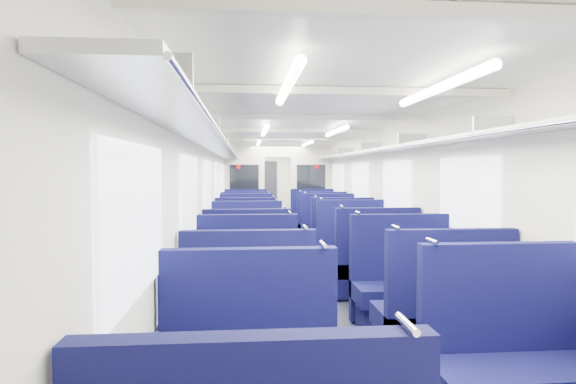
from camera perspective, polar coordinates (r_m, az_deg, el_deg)
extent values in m
cube|color=black|center=(10.11, -0.14, -6.88)|extent=(2.80, 18.00, 0.01)
cube|color=white|center=(9.99, -0.14, 6.53)|extent=(2.80, 18.00, 0.01)
cube|color=silver|center=(9.96, -8.19, -0.24)|extent=(0.02, 18.00, 2.35)
cube|color=#101137|center=(10.03, -8.08, -4.96)|extent=(0.03, 17.90, 0.70)
cube|color=silver|center=(10.19, 7.72, -0.18)|extent=(0.02, 18.00, 2.35)
cube|color=#101137|center=(10.26, 7.61, -4.78)|extent=(0.03, 17.90, 0.70)
cube|color=silver|center=(18.96, -2.46, 1.13)|extent=(2.80, 0.02, 2.35)
cube|color=#B2B5BA|center=(9.94, -7.18, 4.34)|extent=(0.34, 17.40, 0.04)
cylinder|color=silver|center=(9.94, -6.14, 4.23)|extent=(0.02, 17.40, 0.02)
cube|color=#B2B5BA|center=(2.00, -16.04, 13.47)|extent=(0.34, 0.03, 0.14)
cube|color=#B2B5BA|center=(3.97, -10.47, 8.09)|extent=(0.34, 0.03, 0.14)
cube|color=#B2B5BA|center=(5.95, -8.64, 6.26)|extent=(0.34, 0.03, 0.14)
cube|color=#B2B5BA|center=(7.95, -7.73, 5.35)|extent=(0.34, 0.03, 0.14)
cube|color=#B2B5BA|center=(9.94, -7.19, 4.80)|extent=(0.34, 0.03, 0.14)
cube|color=#B2B5BA|center=(11.94, -6.83, 4.44)|extent=(0.34, 0.03, 0.14)
cube|color=#B2B5BA|center=(13.94, -6.57, 4.18)|extent=(0.34, 0.03, 0.14)
cube|color=#B2B5BA|center=(15.94, -6.38, 3.98)|extent=(0.34, 0.03, 0.14)
cube|color=#B2B5BA|center=(17.94, -6.23, 3.83)|extent=(0.34, 0.03, 0.14)
cube|color=#B2B5BA|center=(10.15, 6.76, 4.31)|extent=(0.34, 17.40, 0.04)
cylinder|color=silver|center=(10.11, 5.76, 4.21)|extent=(0.02, 17.40, 0.02)
cube|color=#B2B5BA|center=(4.46, 22.85, 7.32)|extent=(0.34, 0.03, 0.14)
cube|color=#B2B5BA|center=(6.29, 14.26, 6.01)|extent=(0.34, 0.03, 0.14)
cube|color=#B2B5BA|center=(8.20, 9.63, 5.25)|extent=(0.34, 0.03, 0.14)
cube|color=#B2B5BA|center=(10.15, 6.76, 4.76)|extent=(0.34, 0.03, 0.14)
cube|color=#B2B5BA|center=(12.11, 4.82, 4.42)|extent=(0.34, 0.03, 0.14)
cube|color=#B2B5BA|center=(14.09, 3.43, 4.17)|extent=(0.34, 0.03, 0.14)
cube|color=#B2B5BA|center=(16.07, 2.38, 3.98)|extent=(0.34, 0.03, 0.14)
cube|color=#B2B5BA|center=(18.05, 1.56, 3.84)|extent=(0.34, 0.03, 0.14)
cube|color=white|center=(2.50, -17.27, -3.22)|extent=(0.02, 1.30, 0.75)
cube|color=white|center=(4.77, -11.41, -0.43)|extent=(0.02, 1.30, 0.75)
cube|color=white|center=(7.05, -9.34, 0.57)|extent=(0.02, 1.30, 0.75)
cube|color=white|center=(9.35, -8.28, 1.07)|extent=(0.02, 1.30, 0.75)
cube|color=white|center=(11.65, -7.64, 1.38)|extent=(0.02, 1.30, 0.75)
cube|color=white|center=(14.44, -7.14, 1.62)|extent=(0.02, 1.30, 0.75)
cube|color=white|center=(16.74, -6.85, 1.76)|extent=(0.02, 1.30, 0.75)
cube|color=white|center=(5.24, 20.18, -0.27)|extent=(0.02, 1.30, 0.75)
cube|color=white|center=(7.38, 12.56, 0.63)|extent=(0.02, 1.30, 0.75)
cube|color=white|center=(9.60, 8.41, 1.11)|extent=(0.02, 1.30, 0.75)
cube|color=white|center=(11.84, 5.82, 1.41)|extent=(0.02, 1.30, 0.75)
cube|color=white|center=(14.60, 3.75, 1.65)|extent=(0.02, 1.30, 0.75)
cube|color=white|center=(16.88, 2.56, 1.78)|extent=(0.02, 1.30, 0.75)
cube|color=silver|center=(2.20, 19.01, 19.37)|extent=(2.70, 0.06, 0.06)
cube|color=silver|center=(4.07, 7.23, 11.66)|extent=(2.70, 0.06, 0.06)
cube|color=silver|center=(6.03, 3.14, 8.73)|extent=(2.70, 0.06, 0.06)
cube|color=silver|center=(8.00, 1.09, 7.22)|extent=(2.70, 0.06, 0.06)
cube|color=silver|center=(9.99, -0.14, 6.31)|extent=(2.70, 0.06, 0.06)
cube|color=silver|center=(11.98, -0.96, 5.69)|extent=(2.70, 0.06, 0.06)
cube|color=silver|center=(13.97, -1.55, 5.26)|extent=(2.70, 0.06, 0.06)
cube|color=silver|center=(15.97, -1.98, 4.93)|extent=(2.70, 0.06, 0.06)
cube|color=silver|center=(17.96, -2.33, 4.67)|extent=(2.70, 0.06, 0.06)
cylinder|color=white|center=(3.49, -0.04, 12.36)|extent=(0.07, 1.60, 0.07)
cylinder|color=white|center=(7.46, -2.73, 7.17)|extent=(0.07, 1.60, 0.07)
cylinder|color=white|center=(10.95, -3.47, 5.72)|extent=(0.07, 1.60, 0.07)
cylinder|color=white|center=(15.44, -3.93, 4.81)|extent=(0.07, 1.60, 0.07)
cylinder|color=white|center=(3.75, 17.31, 11.56)|extent=(0.07, 1.60, 0.07)
cylinder|color=white|center=(7.58, 5.66, 7.08)|extent=(0.07, 1.60, 0.07)
cylinder|color=white|center=(11.04, 2.27, 5.69)|extent=(0.07, 1.60, 0.07)
cylinder|color=white|center=(15.50, 0.15, 4.81)|extent=(0.07, 1.60, 0.07)
cube|color=black|center=(18.90, -2.45, 0.60)|extent=(0.75, 0.06, 2.00)
cube|color=silver|center=(12.74, -5.14, 0.40)|extent=(1.05, 0.08, 2.35)
cube|color=black|center=(12.69, -5.15, 1.40)|extent=(0.76, 0.02, 0.80)
cylinder|color=red|center=(12.68, -5.83, 2.98)|extent=(0.12, 0.01, 0.12)
cube|color=silver|center=(12.86, 2.68, 0.42)|extent=(1.05, 0.08, 2.35)
cube|color=black|center=(12.80, 2.71, 1.42)|extent=(0.76, 0.02, 0.80)
cylinder|color=red|center=(12.82, 3.38, 2.98)|extent=(0.12, 0.01, 0.12)
cube|color=silver|center=(12.77, -1.22, 4.90)|extent=(0.70, 0.08, 0.35)
cylinder|color=silver|center=(1.56, 13.78, -14.80)|extent=(0.02, 0.17, 0.02)
cube|color=#0D0F42|center=(3.17, -4.58, -17.04)|extent=(1.09, 0.10, 1.17)
cylinder|color=silver|center=(3.06, 4.14, -6.10)|extent=(0.02, 0.17, 0.02)
cube|color=#0D0F42|center=(3.53, 25.27, -19.12)|extent=(1.09, 0.57, 0.19)
cube|color=#0D0F42|center=(3.65, 23.43, -14.58)|extent=(1.09, 0.10, 1.17)
cylinder|color=silver|center=(3.33, 16.55, -5.50)|extent=(0.02, 0.17, 0.02)
cube|color=#0D0F42|center=(4.33, -4.69, -14.79)|extent=(1.09, 0.57, 0.19)
cube|color=#0D0E37|center=(4.40, -4.68, -17.70)|extent=(1.01, 0.46, 0.28)
cube|color=#0D0F42|center=(4.04, -4.68, -12.69)|extent=(1.09, 0.10, 1.17)
cylinder|color=silver|center=(3.95, 2.03, -4.11)|extent=(0.02, 0.17, 0.02)
cube|color=#0D0F42|center=(4.58, 17.26, -13.93)|extent=(1.09, 0.57, 0.19)
cube|color=#0D0E37|center=(4.65, 17.22, -16.70)|extent=(1.01, 0.46, 0.28)
cube|color=#0D0F42|center=(4.31, 18.51, -11.85)|extent=(1.09, 0.10, 1.17)
cylinder|color=silver|center=(4.04, 12.58, -4.03)|extent=(0.02, 0.17, 0.02)
cube|color=#0D0F42|center=(5.19, -4.75, -11.81)|extent=(1.09, 0.57, 0.19)
cube|color=#0D0E37|center=(5.26, -4.74, -14.29)|extent=(1.01, 0.46, 0.28)
cube|color=#0D0F42|center=(5.37, -4.78, -8.83)|extent=(1.09, 0.10, 1.17)
cylinder|color=silver|center=(5.31, 0.21, -2.38)|extent=(0.02, 0.17, 0.02)
cube|color=#0D0F42|center=(5.36, 13.66, -11.42)|extent=(1.09, 0.57, 0.19)
cube|color=#0D0E37|center=(5.43, 13.63, -13.82)|extent=(1.01, 0.46, 0.28)
cube|color=#0D0F42|center=(5.53, 12.90, -8.56)|extent=(1.09, 0.10, 1.17)
cylinder|color=silver|center=(5.32, 8.21, -2.40)|extent=(0.02, 0.17, 0.02)
cube|color=#0D0F42|center=(6.36, -4.81, -9.12)|extent=(1.09, 0.57, 0.19)
cube|color=#0D0E37|center=(6.41, -4.80, -11.17)|extent=(1.01, 0.46, 0.28)
cube|color=#0D0F42|center=(6.09, -4.81, -7.47)|extent=(1.09, 0.10, 1.17)
cylinder|color=silver|center=(6.03, -0.42, -1.78)|extent=(0.02, 0.17, 0.02)
cube|color=#0D0F42|center=(6.62, 9.88, -8.69)|extent=(1.09, 0.57, 0.19)
cube|color=#0D0E37|center=(6.67, 9.86, -10.66)|extent=(1.01, 0.46, 0.28)
cube|color=#0D0F42|center=(6.36, 10.44, -7.07)|extent=(1.09, 0.10, 1.17)
cylinder|color=silver|center=(6.18, 6.34, -1.69)|extent=(0.02, 0.17, 0.02)
cube|color=#0D0F42|center=(7.42, -4.84, -7.43)|extent=(1.09, 0.57, 0.19)
cube|color=#0D0E37|center=(7.46, -4.83, -9.21)|extent=(1.01, 0.46, 0.28)
cube|color=#0D0F42|center=(7.61, -4.85, -5.44)|extent=(1.09, 0.10, 1.17)
cylinder|color=silver|center=(7.57, -1.36, -0.88)|extent=(0.02, 0.17, 0.02)
cube|color=#0D0F42|center=(7.74, 7.64, -7.03)|extent=(1.09, 0.57, 0.19)
cube|color=#0D0E37|center=(7.78, 7.63, -8.73)|extent=(1.01, 0.46, 0.28)
cube|color=#0D0F42|center=(7.93, 7.28, -5.13)|extent=(1.09, 0.10, 1.17)
cylinder|color=silver|center=(7.78, 3.97, -0.79)|extent=(0.02, 0.17, 0.02)
cube|color=#0D0F42|center=(8.79, -4.87, -5.85)|extent=(1.09, 0.57, 0.19)
cube|color=#0D0E37|center=(8.82, -4.87, -7.36)|extent=(1.01, 0.46, 0.28)
cube|color=#0D0F42|center=(8.52, -4.87, -4.57)|extent=(1.09, 0.10, 1.17)
cylinder|color=silver|center=(8.48, -1.76, -0.50)|extent=(0.02, 0.17, 0.02)
cube|color=#0D0F42|center=(8.80, 6.07, -5.85)|extent=(1.09, 0.57, 0.19)
cube|color=#0D0E37|center=(8.83, 6.06, -7.35)|extent=(1.01, 0.46, 0.28)
cube|color=#0D0F42|center=(8.54, 6.38, -4.56)|extent=(1.09, 0.10, 1.17)
cylinder|color=silver|center=(8.40, 3.30, -0.54)|extent=(0.02, 0.17, 0.02)
cube|color=#0D0F42|center=(9.77, -4.89, -4.99)|extent=(1.09, 0.57, 0.19)
cube|color=#0D0E37|center=(9.81, -4.88, -6.35)|extent=(1.01, 0.46, 0.28)
cube|color=#0D0F42|center=(9.98, -4.90, -3.52)|extent=(1.09, 0.10, 1.17)
cylinder|color=silver|center=(9.94, -2.24, -0.04)|extent=(0.02, 0.17, 0.02)
cube|color=#0D0F42|center=(9.80, 4.90, -4.97)|extent=(1.09, 0.57, 0.19)
cube|color=#0D0E37|center=(9.83, 4.90, -6.33)|extent=(1.01, 0.46, 0.28)
cube|color=#0D0F42|center=(10.00, 4.68, -3.50)|extent=(1.09, 0.10, 1.17)
cylinder|color=silver|center=(9.89, 2.04, -0.06)|extent=(0.02, 0.17, 0.02)
cube|color=#0D0F42|center=(10.95, -4.91, -4.17)|extent=(1.09, 0.57, 0.19)
cube|color=#0D0E37|center=(10.98, -4.90, -5.39)|extent=(1.01, 0.46, 0.28)
cube|color=#0D0F42|center=(10.69, -4.91, -3.11)|extent=(1.09, 0.10, 1.17)
cylinder|color=silver|center=(10.66, -2.43, 0.13)|extent=(0.02, 0.17, 0.02)
cube|color=#0D0F42|center=(11.02, 3.78, -4.12)|extent=(1.09, 0.57, 0.19)
cube|color=#0D0E37|center=(11.05, 3.77, -5.33)|extent=(1.01, 0.46, 0.28)
cube|color=#0D0F42|center=(10.77, 3.97, -3.06)|extent=(1.09, 0.10, 1.17)
cylinder|color=silver|center=(10.66, 1.52, 0.14)|extent=(0.02, 0.17, 0.02)
cube|color=#0D0F42|center=(11.96, -4.92, -3.60)|extent=(1.09, 0.57, 0.19)
cube|color=#0D0E37|center=(11.98, -4.91, -4.71)|extent=(1.01, 0.46, 0.28)
cube|color=#0D0F42|center=(12.17, -4.92, -2.41)|extent=(1.09, 0.10, 1.17)
cylinder|color=silver|center=(12.14, -2.75, 0.44)|extent=(0.02, 0.17, 0.02)
cube|color=#0D0F42|center=(12.07, 3.01, -3.53)|extent=(1.09, 0.57, 0.19)
cube|color=#0D0E37|center=(12.09, 3.00, -4.64)|extent=(1.01, 0.46, 0.28)
cube|color=#0D0F42|center=(12.27, 2.86, -2.36)|extent=(1.09, 0.10, 1.17)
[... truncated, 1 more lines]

